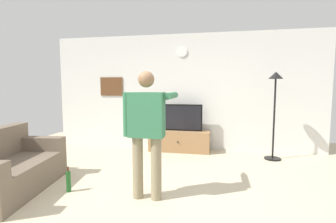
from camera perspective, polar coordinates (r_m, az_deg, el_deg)
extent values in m
plane|color=beige|center=(3.47, -4.07, -19.54)|extent=(8.40, 8.40, 0.00)
cube|color=silver|center=(6.04, 3.40, 4.45)|extent=(6.40, 0.10, 2.70)
cube|color=#997047|center=(5.83, 2.59, -6.66)|extent=(1.37, 0.44, 0.47)
sphere|color=black|center=(5.60, 2.22, -6.93)|extent=(0.04, 0.04, 0.04)
cube|color=black|center=(5.78, 2.69, -1.35)|extent=(1.02, 0.06, 0.61)
cube|color=black|center=(5.75, 2.64, -1.40)|extent=(0.96, 0.01, 0.55)
cylinder|color=white|center=(6.03, 3.12, 13.43)|extent=(0.25, 0.03, 0.25)
cube|color=brown|center=(6.48, -12.65, 5.55)|extent=(0.58, 0.04, 0.45)
cylinder|color=black|center=(5.64, 22.54, -9.79)|extent=(0.32, 0.32, 0.03)
cylinder|color=black|center=(5.49, 22.86, -1.55)|extent=(0.04, 0.04, 1.60)
cone|color=black|center=(5.46, 23.22, 7.55)|extent=(0.28, 0.28, 0.14)
cylinder|color=gray|center=(3.44, -6.84, -12.42)|extent=(0.14, 0.14, 0.83)
cylinder|color=gray|center=(3.37, -2.70, -12.76)|extent=(0.14, 0.14, 0.83)
cube|color=#33724C|center=(3.25, -4.89, -0.75)|extent=(0.45, 0.22, 0.58)
sphere|color=#8C6647|center=(3.23, -4.96, 7.28)|extent=(0.21, 0.21, 0.21)
cylinder|color=#33724C|center=(3.34, -9.39, -0.65)|extent=(0.09, 0.09, 0.58)
cylinder|color=#33724C|center=(3.45, 0.79, 3.63)|extent=(0.09, 0.58, 0.09)
cube|color=white|center=(3.77, 1.70, 3.80)|extent=(0.04, 0.12, 0.04)
cube|color=#6B5B4C|center=(4.27, -31.84, -12.48)|extent=(1.09, 1.71, 0.42)
cube|color=#6B5B4C|center=(4.76, -27.26, -6.45)|extent=(0.87, 0.33, 0.22)
cylinder|color=#1E5923|center=(3.94, -21.58, -14.54)|extent=(0.07, 0.07, 0.29)
cylinder|color=#4C2814|center=(3.88, -21.68, -12.03)|extent=(0.02, 0.02, 0.07)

